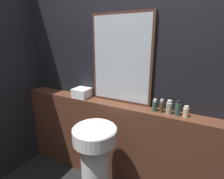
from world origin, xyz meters
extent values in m
cube|color=black|center=(0.00, 1.45, 1.25)|extent=(8.00, 0.06, 2.50)
cube|color=#512D1E|center=(0.00, 1.33, 0.49)|extent=(2.65, 0.19, 0.99)
cylinder|color=white|center=(-0.07, 0.91, 0.38)|extent=(0.27, 0.27, 0.77)
cylinder|color=white|center=(-0.07, 0.91, 0.83)|extent=(0.40, 0.40, 0.13)
torus|color=white|center=(-0.07, 0.91, 0.89)|extent=(0.39, 0.39, 0.02)
cube|color=#47281E|center=(-0.06, 1.41, 1.45)|extent=(0.67, 0.03, 0.92)
cube|color=#B2BCC6|center=(-0.06, 1.40, 1.45)|extent=(0.62, 0.02, 0.87)
cube|color=white|center=(-0.53, 1.33, 1.04)|extent=(0.19, 0.18, 0.11)
cylinder|color=#2D4C3D|center=(0.34, 1.33, 1.04)|extent=(0.04, 0.04, 0.10)
cylinder|color=silver|center=(0.34, 1.33, 1.10)|extent=(0.03, 0.03, 0.02)
cylinder|color=#4C3823|center=(0.40, 1.33, 1.04)|extent=(0.04, 0.04, 0.11)
cylinder|color=silver|center=(0.40, 1.33, 1.11)|extent=(0.03, 0.03, 0.02)
cylinder|color=gray|center=(0.47, 1.33, 1.04)|extent=(0.06, 0.06, 0.11)
cylinder|color=silver|center=(0.47, 1.33, 1.11)|extent=(0.04, 0.04, 0.02)
cylinder|color=#2D4C3D|center=(0.55, 1.33, 1.05)|extent=(0.05, 0.05, 0.11)
cylinder|color=black|center=(0.55, 1.33, 1.12)|extent=(0.03, 0.03, 0.03)
cylinder|color=#C6B284|center=(0.62, 1.33, 1.03)|extent=(0.05, 0.05, 0.08)
cylinder|color=silver|center=(0.62, 1.33, 1.08)|extent=(0.04, 0.04, 0.02)
camera|label=1|loc=(0.72, -0.24, 1.66)|focal=28.00mm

